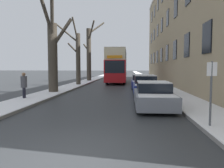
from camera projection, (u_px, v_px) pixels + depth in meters
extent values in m
plane|color=#303335|center=(72.00, 156.00, 5.06)|extent=(320.00, 320.00, 0.00)
cube|color=slate|center=(105.00, 75.00, 58.11)|extent=(2.12, 130.00, 0.13)
cube|color=white|center=(105.00, 75.00, 58.10)|extent=(2.09, 130.00, 0.03)
cube|color=slate|center=(141.00, 75.00, 57.41)|extent=(2.12, 130.00, 0.13)
cube|color=white|center=(141.00, 75.00, 57.41)|extent=(2.09, 130.00, 0.03)
cube|color=tan|center=(208.00, 20.00, 24.56)|extent=(9.00, 43.71, 14.83)
cube|color=black|center=(207.00, 38.00, 12.41)|extent=(0.08, 1.40, 1.80)
cube|color=black|center=(187.00, 45.00, 16.66)|extent=(0.08, 1.40, 1.80)
cube|color=black|center=(175.00, 50.00, 20.91)|extent=(0.08, 1.40, 1.80)
cube|color=black|center=(167.00, 53.00, 25.16)|extent=(0.08, 1.40, 1.80)
cube|color=black|center=(161.00, 55.00, 29.41)|extent=(0.08, 1.40, 1.80)
cube|color=black|center=(157.00, 57.00, 33.66)|extent=(0.08, 1.40, 1.80)
cube|color=black|center=(154.00, 58.00, 37.91)|extent=(0.08, 1.40, 1.80)
cube|color=black|center=(151.00, 59.00, 42.17)|extent=(0.08, 1.40, 1.80)
cube|color=black|center=(176.00, 8.00, 20.62)|extent=(0.08, 1.40, 1.80)
cube|color=black|center=(168.00, 18.00, 24.87)|extent=(0.08, 1.40, 1.80)
cube|color=black|center=(162.00, 25.00, 29.12)|extent=(0.08, 1.40, 1.80)
cube|color=black|center=(158.00, 31.00, 33.37)|extent=(0.08, 1.40, 1.80)
cube|color=black|center=(154.00, 35.00, 37.62)|extent=(0.08, 1.40, 1.80)
cube|color=black|center=(152.00, 38.00, 41.87)|extent=(0.08, 1.40, 1.80)
cube|color=black|center=(158.00, 4.00, 33.08)|extent=(0.08, 1.40, 1.80)
cube|color=black|center=(155.00, 12.00, 37.33)|extent=(0.08, 1.40, 1.80)
cube|color=black|center=(152.00, 17.00, 41.58)|extent=(0.08, 1.40, 1.80)
cylinder|color=#423A30|center=(53.00, 59.00, 17.19)|extent=(0.74, 0.74, 5.50)
cylinder|color=#423A30|center=(62.00, 33.00, 17.02)|extent=(1.73, 0.35, 2.32)
cylinder|color=#423A30|center=(47.00, 17.00, 16.18)|extent=(0.50, 1.82, 2.45)
cylinder|color=#423A30|center=(52.00, 19.00, 16.27)|extent=(0.82, 1.68, 3.00)
cylinder|color=#423A30|center=(78.00, 60.00, 24.78)|extent=(0.50, 0.50, 5.92)
cylinder|color=#423A30|center=(73.00, 48.00, 24.36)|extent=(1.15, 0.93, 1.21)
cylinder|color=#423A30|center=(75.00, 30.00, 23.97)|extent=(0.52, 1.37, 2.61)
cylinder|color=#423A30|center=(67.00, 33.00, 24.66)|extent=(2.51, 0.20, 2.14)
cylinder|color=#423A30|center=(89.00, 55.00, 32.62)|extent=(0.67, 0.67, 7.86)
cylinder|color=#423A30|center=(91.00, 31.00, 31.64)|extent=(1.34, 1.68, 2.85)
cylinder|color=#423A30|center=(96.00, 28.00, 33.15)|extent=(2.32, 2.12, 2.12)
cylinder|color=#423A30|center=(86.00, 48.00, 33.03)|extent=(1.19, 1.21, 1.25)
cube|color=red|center=(117.00, 71.00, 30.13)|extent=(2.50, 10.77, 2.62)
cube|color=beige|center=(117.00, 56.00, 29.98)|extent=(2.45, 10.56, 1.35)
cube|color=beige|center=(117.00, 51.00, 29.92)|extent=(2.45, 10.56, 0.12)
cube|color=black|center=(117.00, 67.00, 30.09)|extent=(2.53, 9.48, 1.36)
cube|color=black|center=(117.00, 56.00, 29.97)|extent=(2.53, 9.48, 1.03)
cube|color=black|center=(115.00, 67.00, 24.75)|extent=(2.25, 0.06, 1.43)
cube|color=orange|center=(115.00, 57.00, 24.66)|extent=(1.75, 0.05, 0.32)
cylinder|color=black|center=(107.00, 80.00, 27.08)|extent=(0.30, 0.97, 0.97)
cylinder|color=black|center=(124.00, 80.00, 26.92)|extent=(0.30, 0.97, 0.97)
cylinder|color=black|center=(111.00, 78.00, 33.29)|extent=(0.30, 0.97, 0.97)
cylinder|color=black|center=(125.00, 78.00, 33.13)|extent=(0.30, 0.97, 0.97)
cube|color=slate|center=(153.00, 99.00, 10.99)|extent=(1.85, 4.15, 0.64)
cube|color=black|center=(153.00, 87.00, 11.11)|extent=(1.59, 2.08, 0.49)
cube|color=white|center=(153.00, 82.00, 11.09)|extent=(1.55, 1.97, 0.04)
cube|color=white|center=(157.00, 96.00, 9.50)|extent=(1.66, 1.08, 0.04)
cylinder|color=black|center=(138.00, 106.00, 9.82)|extent=(0.20, 0.62, 0.62)
cylinder|color=black|center=(175.00, 107.00, 9.70)|extent=(0.20, 0.62, 0.62)
cylinder|color=black|center=(136.00, 99.00, 12.30)|extent=(0.20, 0.62, 0.62)
cylinder|color=black|center=(166.00, 99.00, 12.18)|extent=(0.20, 0.62, 0.62)
cube|color=navy|center=(145.00, 88.00, 16.35)|extent=(1.78, 4.41, 0.68)
cube|color=black|center=(145.00, 80.00, 16.47)|extent=(1.53, 2.21, 0.59)
cube|color=white|center=(145.00, 75.00, 16.45)|extent=(1.49, 2.10, 0.07)
cube|color=white|center=(147.00, 85.00, 14.76)|extent=(1.60, 1.15, 0.06)
cylinder|color=black|center=(135.00, 93.00, 15.10)|extent=(0.20, 0.63, 0.63)
cylinder|color=black|center=(158.00, 93.00, 14.99)|extent=(0.20, 0.63, 0.63)
cylinder|color=black|center=(134.00, 89.00, 17.73)|extent=(0.20, 0.63, 0.63)
cylinder|color=black|center=(154.00, 89.00, 17.62)|extent=(0.20, 0.63, 0.63)
cube|color=navy|center=(141.00, 83.00, 21.74)|extent=(1.90, 4.60, 0.63)
cube|color=black|center=(141.00, 78.00, 21.88)|extent=(1.63, 2.30, 0.55)
cube|color=white|center=(141.00, 75.00, 21.86)|extent=(1.59, 2.18, 0.05)
cube|color=white|center=(142.00, 81.00, 20.09)|extent=(1.71, 1.20, 0.04)
cylinder|color=black|center=(133.00, 86.00, 20.44)|extent=(0.20, 0.64, 0.64)
cylinder|color=black|center=(151.00, 86.00, 20.32)|extent=(0.20, 0.64, 0.64)
cylinder|color=black|center=(132.00, 84.00, 23.18)|extent=(0.20, 0.64, 0.64)
cylinder|color=black|center=(148.00, 84.00, 23.06)|extent=(0.20, 0.64, 0.64)
cylinder|color=black|center=(24.00, 94.00, 13.62)|extent=(0.18, 0.18, 0.81)
cylinder|color=black|center=(24.00, 94.00, 13.78)|extent=(0.18, 0.18, 0.81)
cylinder|color=#47474C|center=(24.00, 82.00, 13.64)|extent=(0.38, 0.38, 0.71)
sphere|color=#8C6647|center=(24.00, 74.00, 13.61)|extent=(0.23, 0.23, 0.23)
cylinder|color=#4C4F54|center=(211.00, 96.00, 7.06)|extent=(0.07, 0.07, 2.25)
cube|color=silver|center=(212.00, 69.00, 6.98)|extent=(0.32, 0.02, 0.44)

